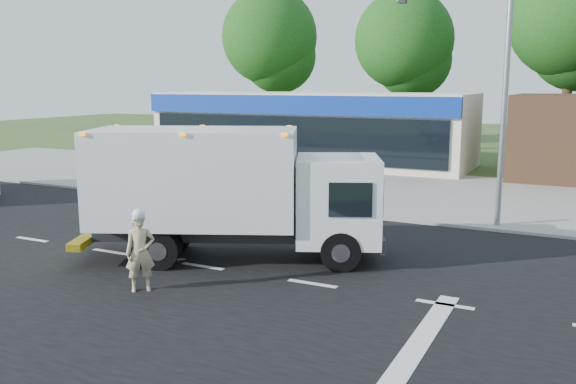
# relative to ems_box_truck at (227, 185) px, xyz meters

# --- Properties ---
(ground) EXTENTS (120.00, 120.00, 0.00)m
(ground) POSITION_rel_ems_box_truck_xyz_m (2.82, -0.92, -1.96)
(ground) COLOR #385123
(ground) RESTS_ON ground
(road_asphalt) EXTENTS (60.00, 14.00, 0.02)m
(road_asphalt) POSITION_rel_ems_box_truck_xyz_m (2.82, -0.92, -1.95)
(road_asphalt) COLOR black
(road_asphalt) RESTS_ON ground
(sidewalk) EXTENTS (60.00, 2.40, 0.12)m
(sidewalk) POSITION_rel_ems_box_truck_xyz_m (2.82, 7.28, -1.90)
(sidewalk) COLOR gray
(sidewalk) RESTS_ON ground
(parking_apron) EXTENTS (60.00, 9.00, 0.02)m
(parking_apron) POSITION_rel_ems_box_truck_xyz_m (2.82, 13.08, -1.95)
(parking_apron) COLOR gray
(parking_apron) RESTS_ON ground
(lane_markings) EXTENTS (55.20, 7.00, 0.01)m
(lane_markings) POSITION_rel_ems_box_truck_xyz_m (4.17, -2.27, -1.94)
(lane_markings) COLOR silver
(lane_markings) RESTS_ON road_asphalt
(ems_box_truck) EXTENTS (7.96, 5.25, 3.40)m
(ems_box_truck) POSITION_rel_ems_box_truck_xyz_m (0.00, 0.00, 0.00)
(ems_box_truck) COLOR black
(ems_box_truck) RESTS_ON ground
(emergency_worker) EXTENTS (0.75, 0.74, 1.86)m
(emergency_worker) POSITION_rel_ems_box_truck_xyz_m (-0.38, -3.01, -1.05)
(emergency_worker) COLOR tan
(emergency_worker) RESTS_ON ground
(retail_strip_mall) EXTENTS (18.00, 6.20, 4.00)m
(retail_strip_mall) POSITION_rel_ems_box_truck_xyz_m (-6.18, 19.01, 0.05)
(retail_strip_mall) COLOR beige
(retail_strip_mall) RESTS_ON ground
(traffic_signal_pole) EXTENTS (3.51, 0.25, 8.00)m
(traffic_signal_pole) POSITION_rel_ems_box_truck_xyz_m (5.17, 6.68, 2.96)
(traffic_signal_pole) COLOR gray
(traffic_signal_pole) RESTS_ON ground
(background_trees) EXTENTS (36.77, 7.39, 12.10)m
(background_trees) POSITION_rel_ems_box_truck_xyz_m (1.97, 27.24, 5.42)
(background_trees) COLOR #332114
(background_trees) RESTS_ON ground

